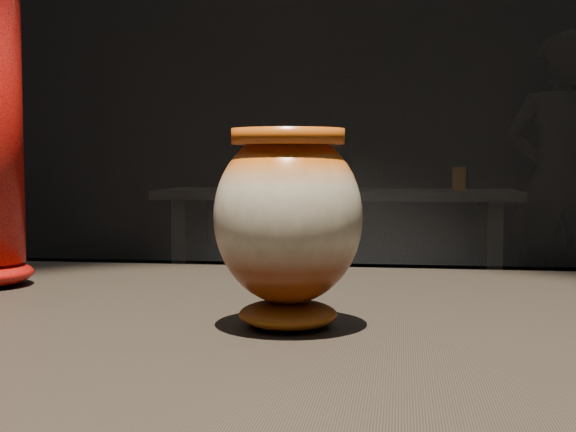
% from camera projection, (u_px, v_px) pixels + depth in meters
% --- Properties ---
extents(main_vase, '(0.17, 0.17, 0.20)m').
position_uv_depth(main_vase, '(288.00, 220.00, 0.79)').
color(main_vase, '#662409').
rests_on(main_vase, display_plinth).
extents(back_shelf, '(2.00, 0.60, 0.90)m').
position_uv_depth(back_shelf, '(336.00, 236.00, 4.53)').
color(back_shelf, black).
rests_on(back_shelf, ground).
extents(back_vase_left, '(0.18, 0.18, 0.16)m').
position_uv_depth(back_vase_left, '(247.00, 175.00, 4.56)').
color(back_vase_left, '#9C5616').
rests_on(back_vase_left, back_shelf).
extents(back_vase_mid, '(0.19, 0.19, 0.18)m').
position_uv_depth(back_vase_mid, '(339.00, 174.00, 4.45)').
color(back_vase_mid, '#662409').
rests_on(back_vase_mid, back_shelf).
extents(back_vase_right, '(0.08, 0.08, 0.13)m').
position_uv_depth(back_vase_right, '(459.00, 179.00, 4.39)').
color(back_vase_right, '#9C5616').
rests_on(back_vase_right, back_shelf).
extents(visitor, '(0.71, 0.50, 1.86)m').
position_uv_depth(visitor, '(560.00, 181.00, 5.06)').
color(visitor, black).
rests_on(visitor, ground).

